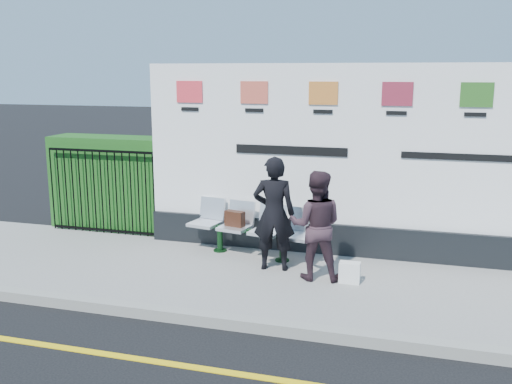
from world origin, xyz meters
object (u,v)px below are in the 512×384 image
Objects in this scene: billboard at (393,176)px; bench at (250,242)px; woman_left at (274,214)px; woman_right at (316,225)px.

billboard reaches higher than bench.
woman_left is (-1.63, -1.02, -0.46)m from billboard.
woman_left reaches higher than bench.
woman_left is at bearing -24.28° from woman_right.
billboard is 5.17× the size of woman_right.
billboard is 2.45m from bench.
woman_left is 0.70m from woman_right.
woman_left is 1.09× the size of woman_right.
billboard reaches higher than woman_left.
woman_right is at bearing -127.97° from billboard.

